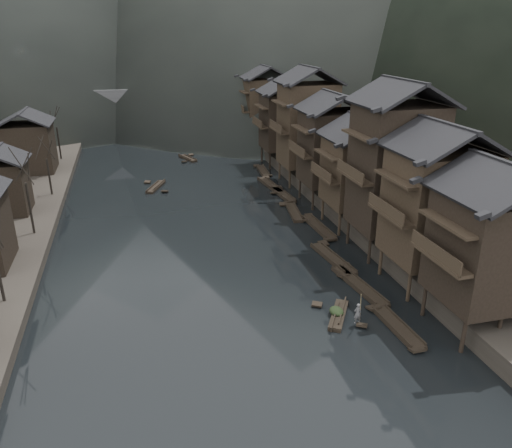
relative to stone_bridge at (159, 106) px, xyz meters
name	(u,v)px	position (x,y,z in m)	size (l,w,h in m)	color
water	(226,302)	(0.00, -72.00, -5.11)	(300.00, 300.00, 0.00)	black
right_bank	(385,152)	(35.00, -32.00, -4.21)	(40.00, 200.00, 1.80)	#2D2823
stilt_houses	(338,134)	(17.28, -52.49, 3.78)	(9.00, 67.60, 16.56)	black
bare_trees	(19,183)	(-17.00, -56.28, 1.52)	(3.98, 61.91, 7.96)	black
moored_sampans	(306,222)	(11.89, -57.49, -4.91)	(3.31, 49.61, 0.47)	black
midriver_boats	(168,150)	(0.00, -18.94, -4.91)	(13.13, 43.79, 0.45)	black
stone_bridge	(159,106)	(0.00, 0.00, 0.00)	(40.00, 6.00, 9.00)	#4C4C4F
hero_sampan	(339,314)	(7.88, -76.24, -4.91)	(3.11, 4.44, 0.43)	black
cargo_heap	(337,307)	(7.77, -76.06, -4.37)	(1.03, 1.35, 0.62)	black
boatman	(358,311)	(8.73, -77.65, -3.86)	(0.60, 0.39, 1.64)	#5D5D5F
bamboo_pole	(363,278)	(8.93, -77.65, -1.16)	(0.06, 0.06, 4.24)	#8C7A51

